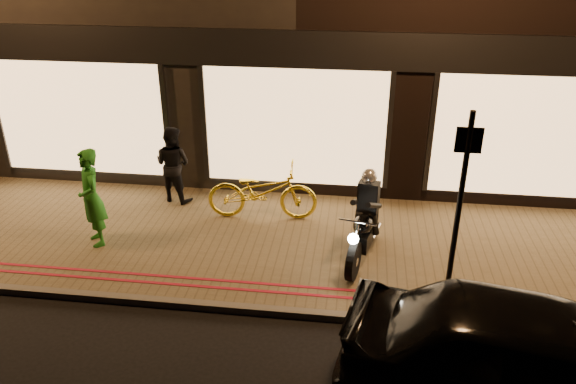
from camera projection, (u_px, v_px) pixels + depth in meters
The scene contains 10 objects.
ground at pixel (263, 316), 8.34m from camera, with size 90.00×90.00×0.00m, color black.
sidewalk at pixel (282, 244), 10.10m from camera, with size 50.00×4.00×0.12m, color brown.
kerb_stone at pixel (263, 311), 8.36m from camera, with size 50.00×0.14×0.12m, color #59544C.
red_kerb_lines at pixel (269, 288), 8.78m from camera, with size 50.00×0.26×0.01m.
motorcycle at pixel (364, 225), 9.34m from camera, with size 0.73×1.92×1.59m.
sign_post at pixel (460, 203), 7.71m from camera, with size 0.35×0.08×3.00m.
bicycle_gold at pixel (262, 191), 10.68m from camera, with size 0.73×2.09×1.10m, color yellow.
person_green at pixel (91, 198), 9.67m from camera, with size 0.64×0.42×1.77m, color #227A20.
person_dark at pixel (173, 164), 11.28m from camera, with size 0.77×0.60×1.57m, color black.
parked_car at pixel (542, 365), 6.32m from camera, with size 1.83×4.54×1.55m, color black.
Camera 1 is at (1.25, -6.63, 5.26)m, focal length 35.00 mm.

